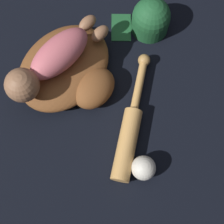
% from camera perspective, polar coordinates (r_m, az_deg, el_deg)
% --- Properties ---
extents(ground_plane, '(6.00, 6.00, 0.00)m').
position_cam_1_polar(ground_plane, '(1.10, -7.85, 5.28)').
color(ground_plane, black).
extents(baseball_glove, '(0.42, 0.39, 0.09)m').
position_cam_1_polar(baseball_glove, '(1.07, -7.91, 7.54)').
color(baseball_glove, brown).
rests_on(baseball_glove, ground).
extents(baby_figure, '(0.39, 0.17, 0.10)m').
position_cam_1_polar(baby_figure, '(0.99, -11.22, 9.04)').
color(baby_figure, '#D16670').
rests_on(baby_figure, baseball_glove).
extents(baseball_bat, '(0.35, 0.33, 0.06)m').
position_cam_1_polar(baseball_bat, '(1.00, 3.30, -3.18)').
color(baseball_bat, tan).
rests_on(baseball_bat, ground).
extents(baseball, '(0.08, 0.08, 0.08)m').
position_cam_1_polar(baseball, '(0.97, 5.78, -10.14)').
color(baseball, silver).
rests_on(baseball, ground).
extents(baseball_cap, '(0.21, 0.20, 0.14)m').
position_cam_1_polar(baseball_cap, '(1.16, 7.02, 16.53)').
color(baseball_cap, '#1E562D').
rests_on(baseball_cap, ground).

